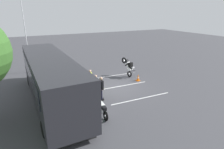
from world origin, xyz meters
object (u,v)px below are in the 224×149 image
object	(u,v)px
traffic_cone	(138,78)
stunt_motorcycle	(129,66)
spectator_far_left	(101,87)
parked_motorcycle_silver	(101,108)
flagpole	(26,37)
tour_bus	(51,80)
spectator_left	(96,84)
spectator_centre	(90,78)

from	to	relation	value
traffic_cone	stunt_motorcycle	bearing A→B (deg)	7.47
spectator_far_left	stunt_motorcycle	xyz separation A→B (m)	(3.54, -4.44, 0.01)
parked_motorcycle_silver	stunt_motorcycle	distance (m)	7.56
spectator_far_left	flagpole	bearing A→B (deg)	23.43
tour_bus	parked_motorcycle_silver	world-z (taller)	tour_bus
stunt_motorcycle	parked_motorcycle_silver	bearing A→B (deg)	135.66
spectator_left	stunt_motorcycle	world-z (taller)	stunt_motorcycle
tour_bus	stunt_motorcycle	distance (m)	7.95
tour_bus	spectator_far_left	bearing A→B (deg)	-112.94
spectator_centre	tour_bus	bearing A→B (deg)	104.17
tour_bus	spectator_left	xyz separation A→B (m)	(-0.49, -3.12, -0.67)
stunt_motorcycle	spectator_centre	bearing A→B (deg)	107.40
parked_motorcycle_silver	traffic_cone	distance (m)	6.76
parked_motorcycle_silver	flagpole	bearing A→B (deg)	15.97
spectator_far_left	flagpole	distance (m)	10.41
spectator_left	spectator_far_left	bearing A→B (deg)	-175.99
traffic_cone	spectator_left	bearing A→B (deg)	105.35
tour_bus	spectator_centre	world-z (taller)	tour_bus
tour_bus	spectator_left	world-z (taller)	tour_bus
traffic_cone	spectator_centre	bearing A→B (deg)	90.01
spectator_left	stunt_motorcycle	bearing A→B (deg)	-59.19
traffic_cone	parked_motorcycle_silver	bearing A→B (deg)	126.22
spectator_far_left	spectator_left	bearing A→B (deg)	4.01
spectator_far_left	parked_motorcycle_silver	size ratio (longest dim) A/B	0.86
tour_bus	spectator_left	bearing A→B (deg)	-98.87
stunt_motorcycle	traffic_cone	world-z (taller)	stunt_motorcycle
spectator_left	traffic_cone	distance (m)	4.90
tour_bus	parked_motorcycle_silver	bearing A→B (deg)	-143.68
parked_motorcycle_silver	spectator_left	bearing A→B (deg)	-15.89
tour_bus	spectator_centre	bearing A→B (deg)	-75.83
spectator_far_left	spectator_left	size ratio (longest dim) A/B	1.06
tour_bus	parked_motorcycle_silver	xyz separation A→B (m)	(-3.20, -2.35, -1.16)
stunt_motorcycle	traffic_cone	distance (m)	1.60
parked_motorcycle_silver	flagpole	world-z (taller)	flagpole
spectator_left	stunt_motorcycle	xyz separation A→B (m)	(2.68, -4.50, 0.08)
tour_bus	spectator_far_left	distance (m)	3.50
spectator_far_left	flagpole	world-z (taller)	flagpole
spectator_far_left	spectator_centre	size ratio (longest dim) A/B	1.04
spectator_far_left	spectator_centre	bearing A→B (deg)	0.63
parked_motorcycle_silver	flagpole	xyz separation A→B (m)	(11.09, 3.17, 3.19)
stunt_motorcycle	flagpole	bearing A→B (deg)	55.97
tour_bus	spectator_centre	xyz separation A→B (m)	(0.80, -3.16, -0.64)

